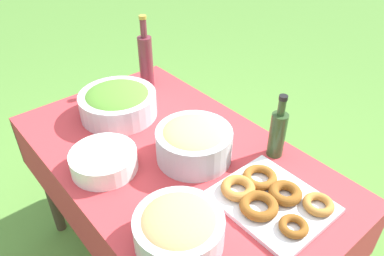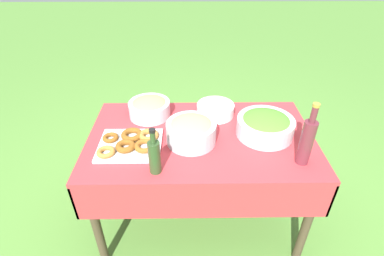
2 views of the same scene
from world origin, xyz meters
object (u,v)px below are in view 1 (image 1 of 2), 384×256
Objects in this scene: salad_bowl at (118,102)px; bread_bowl at (179,228)px; plate_stack at (104,161)px; olive_oil_bottle at (278,132)px; wine_bottle at (146,59)px; pasta_bowl at (194,141)px; donut_platter at (271,198)px.

salad_bowl is 1.26× the size of bread_bowl.
olive_oil_bottle is (0.33, 0.52, 0.06)m from plate_stack.
plate_stack is 0.91× the size of bread_bowl.
wine_bottle is at bearing 119.96° from salad_bowl.
pasta_bowl is 0.32m from plate_stack.
plate_stack is at bearing -146.59° from donut_platter.
pasta_bowl is 0.80× the size of wine_bottle.
olive_oil_bottle is at bearing 53.78° from pasta_bowl.
wine_bottle is at bearing -175.34° from olive_oil_bottle.
wine_bottle is (-0.56, 0.18, 0.06)m from pasta_bowl.
wine_bottle is at bearing 150.88° from bread_bowl.
plate_stack is at bearing -119.02° from pasta_bowl.
olive_oil_bottle is 0.98× the size of bread_bowl.
bread_bowl is (0.41, 0.01, 0.02)m from plate_stack.
wine_bottle reaches higher than salad_bowl.
donut_platter is at bearing 6.70° from pasta_bowl.
pasta_bowl reaches higher than plate_stack.
donut_platter is at bearing -9.13° from wine_bottle.
olive_oil_bottle is (0.60, 0.30, 0.03)m from salad_bowl.
pasta_bowl is at bearing -17.93° from wine_bottle.
donut_platter is at bearing 77.22° from bread_bowl.
olive_oil_bottle reaches higher than salad_bowl.
donut_platter is (0.75, 0.10, -0.04)m from salad_bowl.
donut_platter is 1.38× the size of bread_bowl.
bread_bowl is at bearing 0.90° from plate_stack.
olive_oil_bottle is (-0.15, 0.20, 0.08)m from donut_platter.
donut_platter is 1.51× the size of plate_stack.
bread_bowl reaches higher than plate_stack.
pasta_bowl is at bearing 60.98° from plate_stack.
wine_bottle is (-0.14, 0.24, 0.07)m from salad_bowl.
salad_bowl is 1.29× the size of olive_oil_bottle.
wine_bottle reaches higher than olive_oil_bottle.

